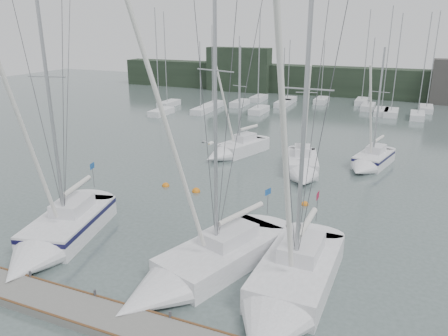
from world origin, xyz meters
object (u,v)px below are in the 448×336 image
(sailboat_mid_b, at_px, (232,151))
(buoy_c, at_px, (166,186))
(sailboat_mid_c, at_px, (303,169))
(buoy_a, at_px, (196,192))
(sailboat_near_left, at_px, (54,238))
(sailboat_near_right, at_px, (286,295))
(sailboat_near_center, at_px, (192,272))
(buoy_b, at_px, (305,205))
(sailboat_mid_d, at_px, (369,162))

(sailboat_mid_b, bearing_deg, buoy_c, -81.09)
(sailboat_mid_c, relative_size, buoy_a, 17.73)
(sailboat_near_left, distance_m, buoy_c, 11.35)
(sailboat_near_right, xyz_separation_m, sailboat_mid_b, (-11.26, 21.08, -0.07))
(sailboat_near_left, height_order, sailboat_near_center, sailboat_near_center)
(sailboat_mid_c, bearing_deg, buoy_b, -89.79)
(sailboat_near_left, relative_size, buoy_c, 27.46)
(sailboat_near_left, relative_size, sailboat_mid_c, 1.42)
(sailboat_near_center, bearing_deg, buoy_a, 134.65)
(sailboat_mid_c, bearing_deg, sailboat_near_left, -134.27)
(sailboat_mid_b, bearing_deg, buoy_b, -24.69)
(sailboat_near_right, height_order, buoy_c, sailboat_near_right)
(sailboat_mid_b, distance_m, buoy_b, 12.99)
(sailboat_near_left, bearing_deg, buoy_a, 59.26)
(buoy_a, height_order, buoy_c, buoy_a)
(sailboat_near_center, distance_m, sailboat_mid_b, 21.89)
(sailboat_near_center, height_order, buoy_c, sailboat_near_center)
(sailboat_mid_b, xyz_separation_m, buoy_b, (9.34, -9.00, -0.56))
(buoy_c, bearing_deg, sailboat_near_right, -41.15)
(sailboat_mid_d, bearing_deg, buoy_c, -129.26)
(sailboat_near_center, xyz_separation_m, sailboat_near_right, (4.89, -0.14, 0.06))
(sailboat_mid_b, bearing_deg, sailboat_near_left, -77.59)
(sailboat_near_left, bearing_deg, sailboat_mid_b, 69.94)
(buoy_c, bearing_deg, sailboat_mid_d, 37.50)
(sailboat_near_left, xyz_separation_m, sailboat_near_right, (13.78, -0.08, -0.02))
(sailboat_near_center, xyz_separation_m, buoy_c, (-8.13, 11.25, -0.58))
(sailboat_near_left, height_order, sailboat_near_right, sailboat_near_right)
(sailboat_near_left, bearing_deg, sailboat_near_center, -12.83)
(sailboat_near_right, xyz_separation_m, buoy_c, (-13.03, 11.39, -0.63))
(buoy_a, bearing_deg, sailboat_near_left, -107.53)
(sailboat_near_left, distance_m, sailboat_near_right, 13.78)
(sailboat_mid_d, bearing_deg, sailboat_near_right, -80.35)
(sailboat_near_left, xyz_separation_m, buoy_b, (11.86, 12.00, -0.66))
(sailboat_near_right, height_order, sailboat_mid_b, sailboat_near_right)
(sailboat_near_right, distance_m, sailboat_mid_b, 23.90)
(sailboat_mid_b, height_order, buoy_a, sailboat_mid_b)
(sailboat_near_center, distance_m, sailboat_mid_d, 23.19)
(sailboat_near_left, distance_m, sailboat_near_center, 8.88)
(sailboat_near_center, xyz_separation_m, sailboat_mid_b, (-6.36, 20.94, -0.02))
(sailboat_near_left, distance_m, sailboat_mid_b, 21.15)
(sailboat_near_left, xyz_separation_m, sailboat_mid_c, (10.18, 18.17, -0.05))
(sailboat_mid_d, bearing_deg, sailboat_mid_c, -126.69)
(sailboat_mid_d, relative_size, buoy_c, 18.95)
(sailboat_mid_b, relative_size, sailboat_mid_d, 0.99)
(sailboat_mid_b, distance_m, buoy_a, 9.89)
(sailboat_near_right, xyz_separation_m, buoy_a, (-10.25, 11.26, -0.63))
(sailboat_mid_b, distance_m, buoy_c, 9.87)
(sailboat_mid_c, xyz_separation_m, buoy_a, (-6.65, -6.99, -0.61))
(sailboat_near_right, height_order, sailboat_mid_c, sailboat_near_right)
(sailboat_mid_c, distance_m, buoy_c, 11.68)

